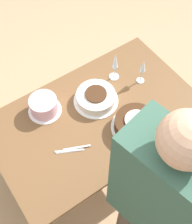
{
  "coord_description": "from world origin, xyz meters",
  "views": [
    {
      "loc": [
        -0.61,
        -0.89,
        2.46
      ],
      "look_at": [
        0.0,
        0.0,
        0.79
      ],
      "focal_mm": 50.0,
      "sensor_mm": 36.0,
      "label": 1
    }
  ],
  "objects_px": {
    "cake_front_chocolate": "(136,124)",
    "wine_glass_far": "(115,62)",
    "cake_center_white": "(96,97)",
    "wine_glass_near": "(143,67)",
    "person_cutting": "(156,199)",
    "cake_back_decorated": "(44,106)"
  },
  "relations": [
    {
      "from": "cake_front_chocolate",
      "to": "wine_glass_far",
      "type": "xyz_separation_m",
      "value": [
        0.14,
        0.41,
        0.11
      ]
    },
    {
      "from": "cake_center_white",
      "to": "wine_glass_near",
      "type": "xyz_separation_m",
      "value": [
        0.35,
        -0.04,
        0.11
      ]
    },
    {
      "from": "cake_center_white",
      "to": "wine_glass_far",
      "type": "bearing_deg",
      "value": 23.56
    },
    {
      "from": "cake_front_chocolate",
      "to": "person_cutting",
      "type": "xyz_separation_m",
      "value": [
        -0.29,
        -0.47,
        0.26
      ]
    },
    {
      "from": "cake_front_chocolate",
      "to": "cake_center_white",
      "type": "bearing_deg",
      "value": 105.19
    },
    {
      "from": "cake_front_chocolate",
      "to": "person_cutting",
      "type": "height_order",
      "value": "person_cutting"
    },
    {
      "from": "wine_glass_near",
      "to": "person_cutting",
      "type": "xyz_separation_m",
      "value": [
        -0.56,
        -0.75,
        0.16
      ]
    },
    {
      "from": "cake_front_chocolate",
      "to": "person_cutting",
      "type": "relative_size",
      "value": 0.18
    },
    {
      "from": "cake_front_chocolate",
      "to": "person_cutting",
      "type": "bearing_deg",
      "value": -122.08
    },
    {
      "from": "cake_center_white",
      "to": "cake_back_decorated",
      "type": "relative_size",
      "value": 1.37
    },
    {
      "from": "wine_glass_near",
      "to": "person_cutting",
      "type": "distance_m",
      "value": 0.95
    },
    {
      "from": "cake_center_white",
      "to": "wine_glass_near",
      "type": "bearing_deg",
      "value": -5.86
    },
    {
      "from": "cake_center_white",
      "to": "cake_front_chocolate",
      "type": "bearing_deg",
      "value": -74.81
    },
    {
      "from": "cake_back_decorated",
      "to": "person_cutting",
      "type": "distance_m",
      "value": 0.95
    },
    {
      "from": "person_cutting",
      "to": "cake_back_decorated",
      "type": "bearing_deg",
      "value": -4.84
    },
    {
      "from": "cake_back_decorated",
      "to": "wine_glass_far",
      "type": "relative_size",
      "value": 0.94
    },
    {
      "from": "cake_back_decorated",
      "to": "person_cutting",
      "type": "relative_size",
      "value": 0.13
    },
    {
      "from": "cake_back_decorated",
      "to": "person_cutting",
      "type": "xyz_separation_m",
      "value": [
        0.11,
        -0.91,
        0.25
      ]
    },
    {
      "from": "wine_glass_near",
      "to": "wine_glass_far",
      "type": "distance_m",
      "value": 0.19
    },
    {
      "from": "cake_back_decorated",
      "to": "wine_glass_near",
      "type": "distance_m",
      "value": 0.7
    },
    {
      "from": "cake_back_decorated",
      "to": "wine_glass_far",
      "type": "xyz_separation_m",
      "value": [
        0.54,
        -0.03,
        0.1
      ]
    },
    {
      "from": "wine_glass_near",
      "to": "person_cutting",
      "type": "relative_size",
      "value": 0.12
    }
  ]
}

